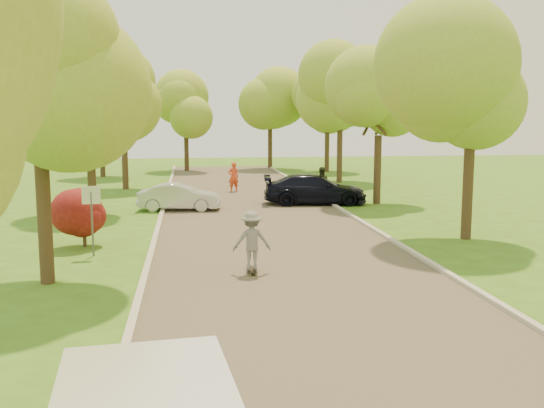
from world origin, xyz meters
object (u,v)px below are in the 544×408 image
person_olive (321,184)px  silver_sedan (179,197)px  skateboarder (252,241)px  dark_sedan (315,189)px  street_sign (91,206)px  person_striped (233,177)px  longboard (252,270)px

person_olive → silver_sedan: bearing=16.4°
skateboarder → dark_sedan: bearing=-109.3°
silver_sedan → street_sign: bearing=172.1°
street_sign → person_olive: 14.66m
dark_sedan → person_olive: size_ratio=2.86×
dark_sedan → silver_sedan: bearing=105.7°
street_sign → dark_sedan: size_ratio=0.43×
skateboarder → street_sign: bearing=-30.5°
dark_sedan → person_striped: bearing=38.9°
street_sign → skateboarder: (4.63, -2.71, -0.65)m
person_olive → person_striped: bearing=-48.2°
silver_sedan → person_striped: bearing=-16.5°
skateboarder → person_striped: bearing=-92.9°
street_sign → skateboarder: 5.40m
skateboarder → person_striped: 18.53m
street_sign → person_olive: size_ratio=1.23×
skateboarder → silver_sedan: bearing=-80.0°
silver_sedan → person_striped: size_ratio=2.21×
silver_sedan → dark_sedan: (6.59, 1.11, 0.12)m
dark_sedan → skateboarder: skateboarder is taller
silver_sedan → person_striped: (2.99, 6.71, 0.23)m
street_sign → skateboarder: size_ratio=1.35×
person_olive → street_sign: bearing=49.9°
silver_sedan → person_olive: size_ratio=2.12×
dark_sedan → skateboarder: size_ratio=3.13×
person_striped → dark_sedan: bearing=109.0°
dark_sedan → longboard: bearing=167.0°
person_olive → longboard: bearing=71.0°
street_sign → silver_sedan: size_ratio=0.58×
person_striped → longboard: bearing=73.5°
silver_sedan → longboard: 12.00m
silver_sedan → longboard: (2.12, -11.80, -0.53)m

